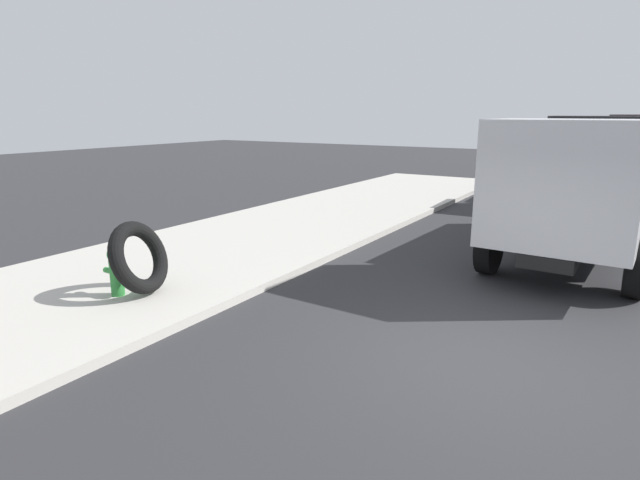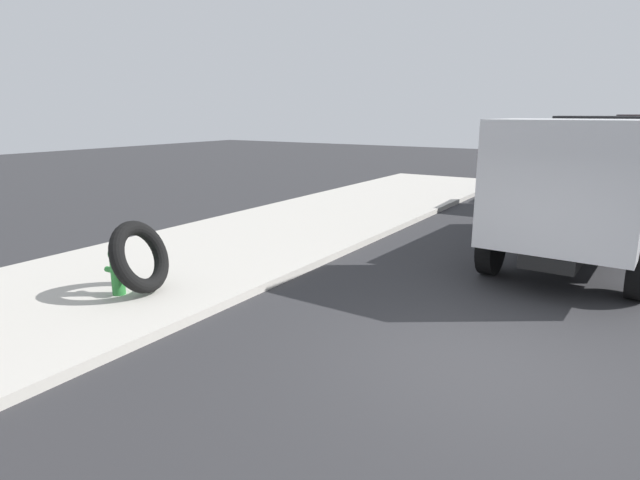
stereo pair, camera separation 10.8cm
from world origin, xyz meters
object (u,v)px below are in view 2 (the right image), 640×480
Objects in this scene: loose_tire at (140,257)px; dump_truck_gray at (586,186)px; dump_truck_blue at (597,156)px; fire_hydrant at (117,269)px.

dump_truck_gray reaches higher than loose_tire.
dump_truck_gray is 8.85m from dump_truck_blue.
fire_hydrant is 0.42m from loose_tire.
fire_hydrant is 0.66× the size of loose_tire.
dump_truck_gray is at bearing -41.15° from fire_hydrant.
dump_truck_gray is at bearing -176.31° from dump_truck_blue.
dump_truck_blue is at bearing -18.80° from loose_tire.
loose_tire is at bearing -45.23° from fire_hydrant.
loose_tire reaches higher than fire_hydrant.
fire_hydrant is 0.12× the size of dump_truck_gray.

